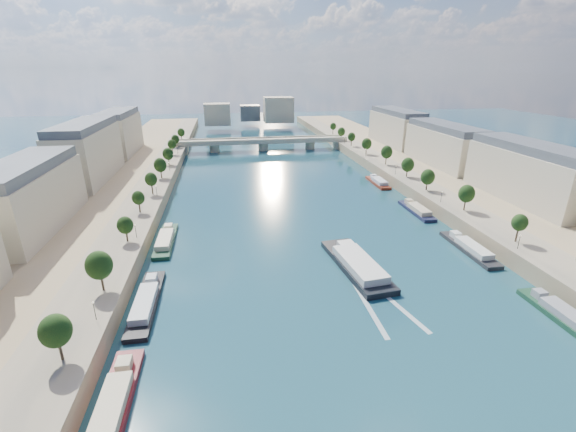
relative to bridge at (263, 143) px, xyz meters
name	(u,v)px	position (x,y,z in m)	size (l,w,h in m)	color
ground	(294,209)	(0.00, -116.59, -5.08)	(700.00, 700.00, 0.00)	#0D2C3D
quay_left	(98,214)	(-72.00, -116.59, -2.58)	(44.00, 520.00, 5.00)	#9E8460
quay_right	(464,194)	(72.00, -116.59, -2.58)	(44.00, 520.00, 5.00)	#9E8460
pave_left	(140,205)	(-57.00, -116.59, -0.03)	(14.00, 520.00, 0.10)	gray
pave_right	(431,190)	(57.00, -116.59, -0.03)	(14.00, 520.00, 0.10)	gray
trees_left	(145,189)	(-55.00, -114.59, 5.39)	(4.80, 268.80, 8.26)	#382B1E
trees_right	(417,171)	(55.00, -106.59, 5.39)	(4.80, 268.80, 8.26)	#382B1E
lamps_left	(147,206)	(-52.50, -126.59, 2.70)	(0.36, 200.36, 4.28)	black
lamps_right	(416,181)	(52.50, -111.59, 2.70)	(0.36, 200.36, 4.28)	black
buildings_left	(63,169)	(-85.00, -104.59, 11.37)	(16.00, 226.00, 23.20)	beige
buildings_right	(480,154)	(85.00, -104.59, 11.37)	(16.00, 226.00, 23.20)	beige
skyline	(255,112)	(3.19, 102.93, 9.57)	(79.00, 42.00, 22.00)	beige
bridge	(263,143)	(0.00, 0.00, 0.00)	(112.00, 12.00, 8.15)	#C1B79E
tour_barge	(357,265)	(8.42, -166.36, -3.83)	(12.25, 32.16, 4.26)	black
wake	(379,302)	(8.42, -182.87, -5.06)	(10.73, 26.02, 0.04)	silver
moored_barges_left	(135,339)	(-45.50, -188.13, -4.24)	(5.00, 125.23, 3.60)	#171D33
moored_barges_right	(468,247)	(45.50, -160.50, -4.24)	(5.00, 160.48, 3.60)	black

